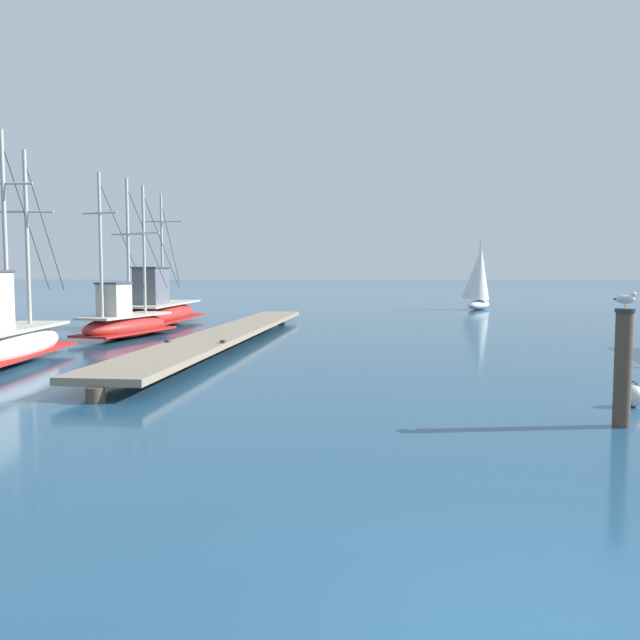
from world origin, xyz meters
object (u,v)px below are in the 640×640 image
Objects in this scene: fishing_boat_0 at (159,310)px; mooring_buoy at (633,396)px; mooring_piling at (623,366)px; fishing_boat_2 at (2,339)px; perched_seagull at (625,299)px; distant_sailboat at (479,279)px; fishing_boat_1 at (125,321)px.

fishing_boat_0 is 16.03× the size of mooring_buoy.
mooring_piling is 3.95× the size of mooring_buoy.
perched_seagull is at bearing -20.82° from fishing_boat_2.
mooring_piling is 31.66m from distant_sailboat.
mooring_buoy is (0.76, 1.52, -1.81)m from perched_seagull.
fishing_boat_2 is (-0.44, -6.84, 0.05)m from fishing_boat_1.
fishing_boat_2 reaches higher than fishing_boat_0.
perched_seagull reaches higher than mooring_piling.
fishing_boat_2 is 14.86m from mooring_buoy.
fishing_boat_1 is 25.09m from distant_sailboat.
mooring_buoy is (0.76, 1.52, -0.77)m from mooring_piling.
fishing_boat_2 reaches higher than mooring_buoy.
fishing_boat_0 reaches higher than fishing_boat_1.
fishing_boat_0 is at bearing 128.58° from mooring_piling.
fishing_boat_0 reaches higher than mooring_buoy.
mooring_piling is (13.20, -12.03, 0.33)m from fishing_boat_1.
fishing_boat_2 reaches higher than perched_seagull.
mooring_buoy is 0.10× the size of distant_sailboat.
distant_sailboat is at bearing 41.04° from fishing_boat_0.
distant_sailboat reaches higher than mooring_buoy.
distant_sailboat is (2.53, 31.54, -0.04)m from perched_seagull.
distant_sailboat reaches higher than perched_seagull.
distant_sailboat is at bearing 86.64° from mooring_buoy.
mooring_buoy is at bearing -36.96° from fishing_boat_1.
fishing_boat_1 reaches higher than mooring_buoy.
fishing_boat_2 is at bearing 159.18° from mooring_piling.
perched_seagull is at bearing -42.34° from fishing_boat_1.
fishing_boat_0 is 22.15m from mooring_piling.
fishing_boat_2 is 20.78× the size of perched_seagull.
fishing_boat_2 is at bearing -93.67° from fishing_boat_1.
fishing_boat_0 is 21.49m from mooring_buoy.
fishing_boat_1 is 17.90m from perched_seagull.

